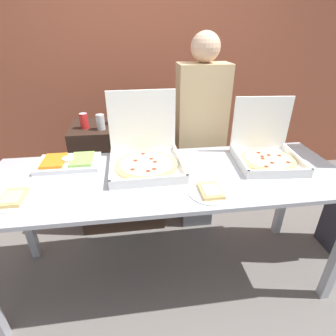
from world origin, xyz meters
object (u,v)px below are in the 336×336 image
object	(u,v)px
pizza_box_far_right	(266,151)
soda_bottle	(121,110)
person_guest_plaid	(200,137)
veggie_tray	(69,162)
soda_can_colored	(84,121)
paper_plate_front_right	(211,191)
pizza_box_near_left	(145,154)
soda_can_silver	(101,122)
paper_plate_front_left	(13,198)

from	to	relation	value
pizza_box_far_right	soda_bottle	distance (m)	1.20
soda_bottle	person_guest_plaid	bearing A→B (deg)	-13.33
veggie_tray	soda_can_colored	bearing A→B (deg)	83.48
soda_can_colored	pizza_box_far_right	bearing A→B (deg)	-24.37
paper_plate_front_right	soda_bottle	distance (m)	1.14
pizza_box_near_left	person_guest_plaid	distance (m)	0.68
soda_can_colored	soda_can_silver	bearing A→B (deg)	-18.98
veggie_tray	soda_can_colored	xyz separation A→B (m)	(0.05, 0.47, 0.13)
paper_plate_front_right	soda_can_silver	world-z (taller)	soda_can_silver
veggie_tray	soda_can_colored	distance (m)	0.49
paper_plate_front_left	soda_bottle	world-z (taller)	soda_bottle
paper_plate_front_left	paper_plate_front_right	distance (m)	1.07
pizza_box_far_right	person_guest_plaid	distance (m)	0.61
pizza_box_near_left	paper_plate_front_left	world-z (taller)	pizza_box_near_left
person_guest_plaid	soda_can_colored	bearing A→B (deg)	-4.57
veggie_tray	soda_can_colored	world-z (taller)	soda_can_colored
paper_plate_front_left	soda_can_silver	world-z (taller)	soda_can_silver
paper_plate_front_left	soda_bottle	size ratio (longest dim) A/B	0.83
paper_plate_front_right	soda_can_colored	xyz separation A→B (m)	(-0.80, 0.93, 0.15)
soda_bottle	person_guest_plaid	size ratio (longest dim) A/B	0.16
pizza_box_far_right	veggie_tray	bearing A→B (deg)	-179.60
person_guest_plaid	paper_plate_front_left	bearing A→B (deg)	32.52
pizza_box_near_left	person_guest_plaid	world-z (taller)	person_guest_plaid
paper_plate_front_right	soda_bottle	xyz separation A→B (m)	(-0.50, 1.01, 0.20)
veggie_tray	soda_can_colored	size ratio (longest dim) A/B	3.26
paper_plate_front_right	person_guest_plaid	size ratio (longest dim) A/B	0.15
soda_bottle	pizza_box_far_right	bearing A→B (deg)	-33.77
paper_plate_front_left	person_guest_plaid	distance (m)	1.45
pizza_box_near_left	soda_bottle	distance (m)	0.65
pizza_box_near_left	soda_can_colored	world-z (taller)	pizza_box_near_left
pizza_box_far_right	pizza_box_near_left	world-z (taller)	pizza_box_near_left
pizza_box_near_left	soda_can_colored	bearing A→B (deg)	129.73
soda_can_silver	person_guest_plaid	world-z (taller)	person_guest_plaid
soda_can_colored	person_guest_plaid	size ratio (longest dim) A/B	0.07
paper_plate_front_left	veggie_tray	bearing A→B (deg)	60.72
paper_plate_front_left	soda_can_colored	distance (m)	0.91
pizza_box_near_left	soda_bottle	size ratio (longest dim) A/B	1.75
pizza_box_far_right	pizza_box_near_left	size ratio (longest dim) A/B	0.94
pizza_box_near_left	veggie_tray	world-z (taller)	pizza_box_near_left
pizza_box_near_left	veggie_tray	bearing A→B (deg)	171.90
pizza_box_near_left	soda_can_silver	bearing A→B (deg)	122.64
veggie_tray	pizza_box_far_right	bearing A→B (deg)	-4.81
veggie_tray	soda_bottle	world-z (taller)	soda_bottle
soda_bottle	soda_can_colored	world-z (taller)	soda_bottle
paper_plate_front_left	soda_can_colored	size ratio (longest dim) A/B	1.86
paper_plate_front_left	soda_can_colored	xyz separation A→B (m)	(0.27, 0.85, 0.14)
pizza_box_far_right	person_guest_plaid	size ratio (longest dim) A/B	0.27
pizza_box_near_left	soda_can_silver	size ratio (longest dim) A/B	3.93
soda_bottle	soda_can_colored	distance (m)	0.31
soda_can_silver	paper_plate_front_left	bearing A→B (deg)	-116.62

